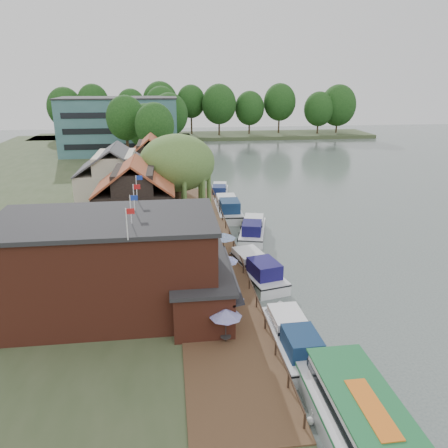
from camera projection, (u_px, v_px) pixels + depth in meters
name	position (u px, v px, depth m)	size (l,w,h in m)	color
ground	(315.00, 303.00, 35.56)	(260.00, 260.00, 0.00)	#4C5755
land_bank	(44.00, 197.00, 64.74)	(50.00, 140.00, 1.00)	#384728
quay_deck	(207.00, 250.00, 43.68)	(6.00, 50.00, 0.10)	#47301E
quay_rail	(233.00, 242.00, 44.32)	(0.20, 49.00, 1.00)	black
pub	(137.00, 264.00, 31.47)	(20.00, 11.00, 7.30)	maroon
hotel_block	(120.00, 126.00, 96.44)	(25.40, 12.40, 12.30)	#38666B
cottage_a	(136.00, 201.00, 45.26)	(8.60, 7.60, 8.50)	black
cottage_b	(116.00, 180.00, 54.30)	(9.60, 8.60, 8.50)	beige
cottage_c	(151.00, 165.00, 63.23)	(7.60, 7.60, 8.50)	black
willow	(178.00, 180.00, 50.18)	(8.60, 8.60, 10.43)	#476B2D
umbrella_0	(226.00, 325.00, 28.09)	(2.13, 2.13, 2.38)	navy
umbrella_1	(230.00, 308.00, 30.18)	(2.01, 2.01, 2.38)	navy
umbrella_2	(222.00, 287.00, 33.13)	(1.99, 1.99, 2.38)	navy
umbrella_3	(224.00, 268.00, 36.46)	(2.34, 2.34, 2.38)	#1C289A
umbrella_4	(215.00, 256.00, 38.98)	(1.96, 1.96, 2.38)	navy
umbrella_5	(223.00, 244.00, 41.61)	(2.36, 2.36, 2.38)	#1A4994
cruiser_0	(293.00, 334.00, 29.19)	(3.04, 9.41, 2.26)	white
cruiser_1	(255.00, 266.00, 39.59)	(3.18, 9.84, 2.38)	silver
cruiser_2	(253.00, 227.00, 49.94)	(3.04, 9.41, 2.26)	white
cruiser_3	(228.00, 206.00, 57.59)	(3.42, 10.58, 2.59)	white
cruiser_4	(220.00, 190.00, 66.49)	(2.87, 8.89, 2.11)	white
tour_boat	(375.00, 444.00, 20.04)	(3.85, 13.66, 2.98)	silver
swan	(310.00, 420.00, 23.09)	(0.44, 0.44, 0.44)	white
bank_tree_0	(155.00, 141.00, 72.14)	(6.42, 6.42, 12.59)	#143811
bank_tree_1	(127.00, 135.00, 76.02)	(6.68, 6.68, 13.56)	#143811
bank_tree_2	(146.00, 133.00, 86.28)	(7.62, 7.62, 11.59)	#143811
bank_tree_3	(170.00, 121.00, 103.76)	(8.72, 8.72, 13.00)	#143811
bank_tree_4	(162.00, 115.00, 111.73)	(8.33, 8.33, 14.29)	#143811
bank_tree_5	(159.00, 119.00, 122.00)	(6.03, 6.03, 10.59)	#143811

